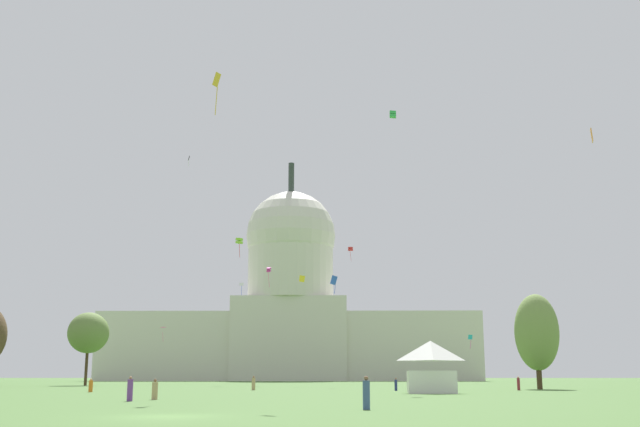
{
  "coord_description": "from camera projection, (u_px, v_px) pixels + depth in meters",
  "views": [
    {
      "loc": [
        7.35,
        -35.3,
        1.85
      ],
      "look_at": [
        5.49,
        107.85,
        32.07
      ],
      "focal_mm": 42.91,
      "sensor_mm": 36.0,
      "label": 1
    }
  ],
  "objects": [
    {
      "name": "person_maroon_back_center",
      "position": [
        519.0,
        384.0,
        91.42
      ],
      "size": [
        0.37,
        0.37,
        1.65
      ],
      "rotation": [
        0.0,
        0.0,
        1.64
      ],
      "color": "maroon",
      "rests_on": "ground_plane"
    },
    {
      "name": "kite_yellow_low",
      "position": [
        302.0,
        279.0,
        125.77
      ],
      "size": [
        1.01,
        0.28,
        1.16
      ],
      "rotation": [
        0.0,
        0.0,
        5.72
      ],
      "color": "yellow"
    },
    {
      "name": "tree_west_near",
      "position": [
        88.0,
        333.0,
        132.9
      ],
      "size": [
        9.8,
        9.83,
        12.49
      ],
      "color": "#42301E",
      "rests_on": "ground_plane"
    },
    {
      "name": "kite_orange_mid",
      "position": [
        592.0,
        135.0,
        82.48
      ],
      "size": [
        0.41,
        0.92,
        1.5
      ],
      "rotation": [
        0.0,
        0.0,
        0.52
      ],
      "color": "orange"
    },
    {
      "name": "person_purple_deep_crowd",
      "position": [
        130.0,
        390.0,
        53.9
      ],
      "size": [
        0.43,
        0.43,
        1.73
      ],
      "rotation": [
        0.0,
        0.0,
        6.23
      ],
      "color": "#703D93",
      "rests_on": "ground_plane"
    },
    {
      "name": "kite_pink_low",
      "position": [
        165.0,
        330.0,
        165.91
      ],
      "size": [
        1.43,
        1.06,
        2.75
      ],
      "rotation": [
        0.0,
        0.0,
        2.87
      ],
      "color": "pink"
    },
    {
      "name": "capitol_building",
      "position": [
        290.0,
        312.0,
        229.62
      ],
      "size": [
        111.21,
        27.29,
        66.68
      ],
      "color": "beige",
      "rests_on": "ground_plane"
    },
    {
      "name": "kite_gold_mid",
      "position": [
        217.0,
        84.0,
        69.65
      ],
      "size": [
        0.76,
        0.52,
        4.11
      ],
      "rotation": [
        0.0,
        0.0,
        0.06
      ],
      "color": "gold"
    },
    {
      "name": "kite_red_high",
      "position": [
        350.0,
        249.0,
        208.61
      ],
      "size": [
        1.39,
        1.39,
        3.92
      ],
      "rotation": [
        0.0,
        0.0,
        4.07
      ],
      "color": "red"
    },
    {
      "name": "kite_lime_mid",
      "position": [
        239.0,
        241.0,
        141.44
      ],
      "size": [
        1.37,
        1.35,
        3.68
      ],
      "rotation": [
        0.0,
        0.0,
        4.22
      ],
      "color": "#8CD133"
    },
    {
      "name": "person_tan_lawn_far_left",
      "position": [
        155.0,
        390.0,
        57.4
      ],
      "size": [
        0.61,
        0.61,
        1.54
      ],
      "rotation": [
        0.0,
        0.0,
        3.68
      ],
      "color": "tan",
      "rests_on": "ground_plane"
    },
    {
      "name": "kite_blue_low",
      "position": [
        334.0,
        281.0,
        116.13
      ],
      "size": [
        1.17,
        0.87,
        2.8
      ],
      "rotation": [
        0.0,
        0.0,
        6.24
      ],
      "color": "blue"
    },
    {
      "name": "kite_magenta_mid",
      "position": [
        269.0,
        270.0,
        138.81
      ],
      "size": [
        0.8,
        0.84,
        3.68
      ],
      "rotation": [
        0.0,
        0.0,
        2.92
      ],
      "color": "#D1339E"
    },
    {
      "name": "person_navy_edge_east",
      "position": [
        396.0,
        385.0,
        88.93
      ],
      "size": [
        0.43,
        0.43,
        1.49
      ],
      "rotation": [
        0.0,
        0.0,
        5.17
      ],
      "color": "navy",
      "rests_on": "ground_plane"
    },
    {
      "name": "event_tent",
      "position": [
        431.0,
        366.0,
        77.31
      ],
      "size": [
        5.19,
        5.02,
        5.22
      ],
      "rotation": [
        0.0,
        0.0,
        -0.05
      ],
      "color": "white",
      "rests_on": "ground_plane"
    },
    {
      "name": "kite_green_mid",
      "position": [
        393.0,
        114.0,
        93.04
      ],
      "size": [
        0.87,
        0.84,
        0.82
      ],
      "rotation": [
        0.0,
        0.0,
        4.6
      ],
      "color": "green"
    },
    {
      "name": "kite_white_mid",
      "position": [
        241.0,
        285.0,
        184.82
      ],
      "size": [
        1.12,
        0.56,
        3.12
      ],
      "rotation": [
        0.0,
        0.0,
        5.27
      ],
      "color": "white"
    },
    {
      "name": "tree_east_near",
      "position": [
        537.0,
        332.0,
        99.18
      ],
      "size": [
        6.37,
        6.77,
        12.17
      ],
      "color": "#42301E",
      "rests_on": "ground_plane"
    },
    {
      "name": "kite_black_high",
      "position": [
        189.0,
        159.0,
        156.12
      ],
      "size": [
        0.61,
        1.07,
        2.19
      ],
      "rotation": [
        0.0,
        0.0,
        1.11
      ],
      "color": "black"
    },
    {
      "name": "kite_turquoise_low",
      "position": [
        470.0,
        338.0,
        166.89
      ],
      "size": [
        1.06,
        0.7,
        3.06
      ],
      "rotation": [
        0.0,
        0.0,
        2.07
      ],
      "color": "teal"
    },
    {
      "name": "person_orange_mid_left",
      "position": [
        91.0,
        386.0,
        82.08
      ],
      "size": [
        0.59,
        0.59,
        1.45
      ],
      "rotation": [
        0.0,
        0.0,
        0.5
      ],
      "color": "orange",
      "rests_on": "ground_plane"
    },
    {
      "name": "person_tan_lawn_far_right",
      "position": [
        254.0,
        384.0,
        92.42
      ],
      "size": [
        0.46,
        0.46,
        1.7
      ],
      "rotation": [
        0.0,
        0.0,
        0.02
      ],
      "color": "tan",
      "rests_on": "ground_plane"
    },
    {
      "name": "ground_plane",
      "position": [
        166.0,
        417.0,
        34.24
      ],
      "size": [
        800.0,
        800.0,
        0.0
      ],
      "primitive_type": "plane",
      "color": "#42662D"
    },
    {
      "name": "person_denim_near_tree_west",
      "position": [
        366.0,
        394.0,
        41.27
      ],
      "size": [
        0.49,
        0.49,
        1.77
      ],
      "rotation": [
        0.0,
        0.0,
        0.34
      ],
      "color": "#3D5684",
      "rests_on": "ground_plane"
    }
  ]
}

